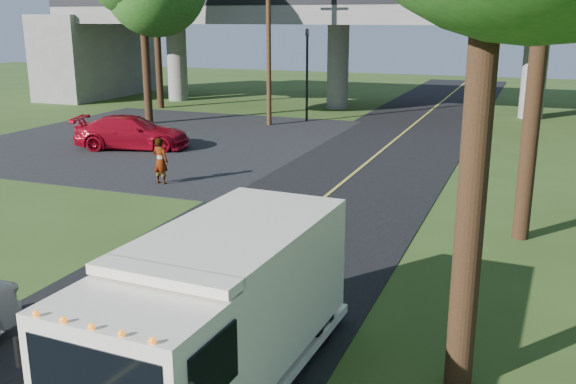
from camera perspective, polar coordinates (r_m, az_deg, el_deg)
The scene contains 10 objects.
ground at distance 12.16m, azimuth -13.31°, elevation -13.63°, with size 120.00×120.00×0.00m, color #314719.
road at distance 20.52m, azimuth 2.49°, elevation -1.13°, with size 7.00×90.00×0.02m, color black.
parking_lot at distance 32.29m, azimuth -11.61°, elevation 4.61°, with size 16.00×18.00×0.01m, color black.
lane_line at distance 20.51m, azimuth 2.49°, elevation -1.07°, with size 0.12×90.00×0.01m, color gold.
overpass at distance 41.16m, azimuth 12.74°, elevation 13.17°, with size 54.00×10.00×7.30m.
traffic_signal at distance 36.86m, azimuth 1.71°, elevation 11.21°, with size 0.18×0.22×5.20m.
utility_pole at distance 35.47m, azimuth -1.73°, elevation 13.31°, with size 1.60×0.26×9.00m.
step_van at distance 10.24m, azimuth -6.08°, elevation -10.25°, with size 2.52×6.21×2.57m.
red_sedan at distance 30.10m, azimuth -13.69°, elevation 5.17°, with size 2.09×5.15×1.49m, color maroon.
pedestrian at distance 23.34m, azimuth -11.27°, elevation 2.72°, with size 0.62×0.41×1.69m, color gray.
Camera 1 is at (6.27, -8.66, 5.79)m, focal length 40.00 mm.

